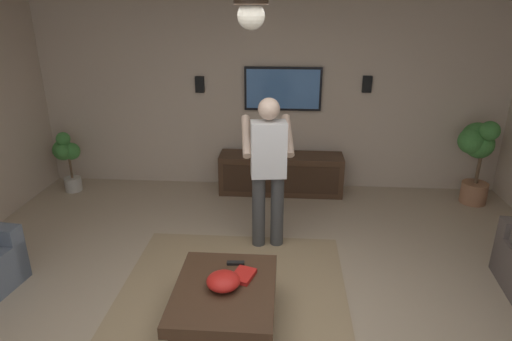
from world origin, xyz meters
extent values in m
plane|color=tan|center=(0.00, 0.00, 0.00)|extent=(7.71, 7.71, 0.00)
cube|color=#BCA893|center=(3.18, 0.00, 1.42)|extent=(0.10, 6.63, 2.83)
cube|color=#9E8460|center=(0.22, 0.21, 0.01)|extent=(2.59, 2.09, 0.01)
cube|color=#422B1C|center=(0.02, 0.21, 0.35)|extent=(1.00, 0.80, 0.10)
cylinder|color=#422B1C|center=(0.44, -0.11, 0.15)|extent=(0.07, 0.07, 0.30)
cylinder|color=#422B1C|center=(0.44, 0.53, 0.15)|extent=(0.07, 0.07, 0.30)
cube|color=#382417|center=(0.02, 0.21, 0.10)|extent=(0.88, 0.68, 0.03)
cube|color=#422B1C|center=(2.85, -0.18, 0.28)|extent=(0.44, 1.70, 0.55)
cube|color=#352216|center=(2.62, -0.18, 0.28)|extent=(0.01, 1.56, 0.39)
cube|color=black|center=(3.09, -0.18, 1.42)|extent=(0.05, 1.05, 0.59)
cube|color=#436FAD|center=(3.06, -0.18, 1.42)|extent=(0.01, 0.99, 0.53)
cylinder|color=#3F3F3F|center=(1.39, -0.17, 0.41)|extent=(0.14, 0.14, 0.82)
cylinder|color=#3F3F3F|center=(1.37, 0.03, 0.41)|extent=(0.14, 0.14, 0.82)
cube|color=white|center=(1.38, -0.07, 1.11)|extent=(0.27, 0.39, 0.58)
sphere|color=beige|center=(1.38, -0.07, 1.53)|extent=(0.22, 0.22, 0.22)
cylinder|color=beige|center=(1.59, -0.26, 1.20)|extent=(0.49, 0.15, 0.37)
cylinder|color=beige|center=(1.53, 0.17, 1.20)|extent=(0.49, 0.15, 0.37)
cube|color=white|center=(1.76, -0.02, 1.10)|extent=(0.05, 0.05, 0.16)
cylinder|color=#9E6B4C|center=(2.68, -2.76, 0.14)|extent=(0.33, 0.33, 0.28)
cylinder|color=brown|center=(2.68, -2.76, 0.51)|extent=(0.05, 0.05, 0.46)
sphere|color=#3D7F38|center=(2.73, -2.74, 0.80)|extent=(0.37, 0.37, 0.37)
sphere|color=#3D7F38|center=(2.61, -2.78, 1.01)|extent=(0.25, 0.25, 0.25)
sphere|color=#3D7F38|center=(2.78, -2.72, 0.88)|extent=(0.39, 0.39, 0.39)
sphere|color=#3D7F38|center=(2.71, -2.63, 0.85)|extent=(0.34, 0.34, 0.34)
cylinder|color=#B7B2A8|center=(2.68, 2.76, 0.10)|extent=(0.23, 0.23, 0.20)
cylinder|color=brown|center=(2.68, 2.76, 0.36)|extent=(0.03, 0.03, 0.32)
sphere|color=#3D7F38|center=(2.70, 2.84, 0.60)|extent=(0.29, 0.29, 0.29)
sphere|color=#3D7F38|center=(2.59, 2.80, 0.62)|extent=(0.19, 0.19, 0.19)
sphere|color=#3D7F38|center=(2.74, 2.75, 0.57)|extent=(0.24, 0.24, 0.24)
sphere|color=#3D7F38|center=(2.66, 2.80, 0.77)|extent=(0.19, 0.19, 0.19)
ellipsoid|color=red|center=(0.02, 0.22, 0.46)|extent=(0.27, 0.27, 0.12)
cube|color=white|center=(0.15, 0.18, 0.41)|extent=(0.15, 0.13, 0.02)
cube|color=black|center=(0.35, 0.16, 0.41)|extent=(0.05, 0.15, 0.02)
cube|color=slate|center=(0.07, 0.16, 0.41)|extent=(0.15, 0.06, 0.02)
cube|color=red|center=(0.16, 0.08, 0.42)|extent=(0.26, 0.22, 0.04)
sphere|color=orange|center=(2.88, -0.03, 0.66)|extent=(0.22, 0.22, 0.22)
cube|color=black|center=(3.10, -1.31, 1.49)|extent=(0.06, 0.12, 0.22)
cube|color=black|center=(3.10, 0.96, 1.46)|extent=(0.06, 0.12, 0.22)
sphere|color=silver|center=(-0.21, -0.03, 2.43)|extent=(0.16, 0.16, 0.16)
camera|label=1|loc=(-2.85, -0.25, 2.50)|focal=30.63mm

